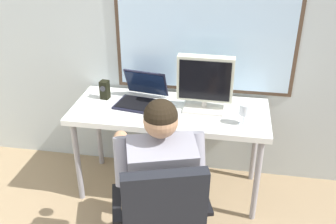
{
  "coord_description": "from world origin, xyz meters",
  "views": [
    {
      "loc": [
        0.49,
        -0.71,
        2.05
      ],
      "look_at": [
        0.13,
        1.41,
        0.92
      ],
      "focal_mm": 41.04,
      "sensor_mm": 36.0,
      "label": 1
    }
  ],
  "objects": [
    {
      "name": "desk_speaker",
      "position": [
        -0.46,
        1.89,
        0.81
      ],
      "size": [
        0.07,
        0.08,
        0.15
      ],
      "color": "black",
      "rests_on": "desk"
    },
    {
      "name": "person_seated",
      "position": [
        0.11,
        1.18,
        0.61
      ],
      "size": [
        0.66,
        0.89,
        1.18
      ],
      "color": "#45485C",
      "rests_on": "ground"
    },
    {
      "name": "crt_monitor",
      "position": [
        0.32,
        1.85,
        0.96
      ],
      "size": [
        0.41,
        0.24,
        0.41
      ],
      "color": "beige",
      "rests_on": "desk"
    },
    {
      "name": "desk",
      "position": [
        0.07,
        1.8,
        0.67
      ],
      "size": [
        1.47,
        0.61,
        0.74
      ],
      "color": "#959298",
      "rests_on": "ground"
    },
    {
      "name": "wine_glass",
      "position": [
        0.61,
        1.66,
        0.84
      ],
      "size": [
        0.07,
        0.07,
        0.15
      ],
      "color": "silver",
      "rests_on": "desk"
    },
    {
      "name": "wall_rear",
      "position": [
        0.02,
        2.16,
        1.3
      ],
      "size": [
        4.79,
        0.08,
        2.58
      ],
      "color": "#B3BDBD",
      "rests_on": "ground"
    },
    {
      "name": "laptop",
      "position": [
        -0.16,
        1.89,
        0.8
      ],
      "size": [
        0.38,
        0.38,
        0.23
      ],
      "color": "black",
      "rests_on": "desk"
    },
    {
      "name": "office_chair",
      "position": [
        0.18,
        0.92,
        0.51
      ],
      "size": [
        0.64,
        0.55,
        0.9
      ],
      "color": "black",
      "rests_on": "ground"
    }
  ]
}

